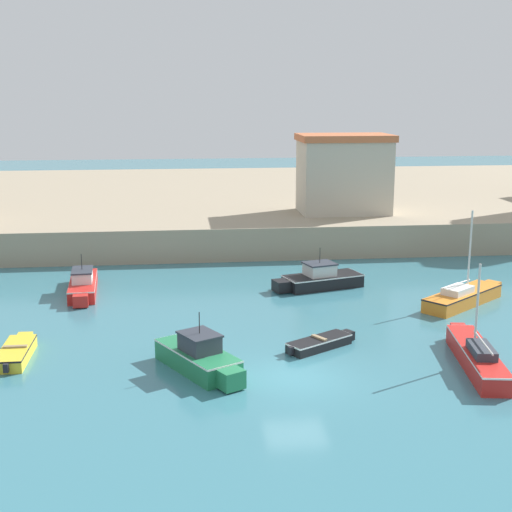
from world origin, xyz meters
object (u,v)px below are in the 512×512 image
(motorboat_red_5, at_px, (83,284))
(sailboat_orange_6, at_px, (464,296))
(sailboat_red_3, at_px, (476,356))
(motorboat_green_0, at_px, (200,357))
(motorboat_black_1, at_px, (320,279))
(harbor_shed_near_wharf, at_px, (344,173))
(dinghy_black_2, at_px, (320,342))
(dinghy_yellow_4, at_px, (16,352))

(motorboat_red_5, bearing_deg, sailboat_orange_6, -12.34)
(sailboat_red_3, bearing_deg, motorboat_green_0, 175.99)
(motorboat_black_1, bearing_deg, harbor_shed_near_wharf, 71.52)
(dinghy_black_2, relative_size, sailboat_red_3, 0.51)
(motorboat_green_0, relative_size, dinghy_yellow_4, 1.24)
(dinghy_yellow_4, xyz_separation_m, sailboat_orange_6, (22.35, 5.69, 0.16))
(motorboat_green_0, bearing_deg, motorboat_red_5, 116.52)
(sailboat_red_3, xyz_separation_m, motorboat_red_5, (-17.75, 13.31, 0.03))
(sailboat_red_3, distance_m, motorboat_red_5, 22.19)
(motorboat_black_1, bearing_deg, motorboat_green_0, -121.50)
(sailboat_orange_6, bearing_deg, motorboat_black_1, 149.21)
(sailboat_orange_6, bearing_deg, sailboat_red_3, -109.06)
(motorboat_green_0, relative_size, motorboat_black_1, 0.91)
(harbor_shed_near_wharf, bearing_deg, dinghy_black_2, -105.35)
(dinghy_black_2, distance_m, sailboat_orange_6, 10.78)
(sailboat_orange_6, bearing_deg, motorboat_green_0, -151.30)
(motorboat_black_1, xyz_separation_m, sailboat_orange_6, (7.08, -4.22, -0.08))
(sailboat_red_3, xyz_separation_m, harbor_shed_near_wharf, (0.32, 26.04, 4.78))
(motorboat_black_1, xyz_separation_m, dinghy_black_2, (-1.98, -10.06, -0.28))
(motorboat_green_0, distance_m, motorboat_black_1, 14.28)
(motorboat_green_0, distance_m, sailboat_orange_6, 16.57)
(dinghy_yellow_4, bearing_deg, harbor_shed_near_wharf, 49.46)
(motorboat_black_1, relative_size, harbor_shed_near_wharf, 0.81)
(dinghy_yellow_4, distance_m, sailboat_orange_6, 23.06)
(dinghy_yellow_4, bearing_deg, motorboat_red_5, 81.27)
(motorboat_red_5, bearing_deg, sailboat_red_3, -36.87)
(sailboat_red_3, bearing_deg, harbor_shed_near_wharf, 89.30)
(motorboat_green_0, bearing_deg, motorboat_black_1, 58.50)
(dinghy_yellow_4, height_order, harbor_shed_near_wharf, harbor_shed_near_wharf)
(motorboat_green_0, bearing_deg, harbor_shed_near_wharf, 64.89)
(motorboat_green_0, height_order, harbor_shed_near_wharf, harbor_shed_near_wharf)
(motorboat_black_1, bearing_deg, sailboat_red_3, -72.69)
(dinghy_black_2, distance_m, motorboat_red_5, 15.67)
(motorboat_green_0, xyz_separation_m, dinghy_black_2, (5.48, 2.11, -0.34))
(sailboat_red_3, height_order, sailboat_orange_6, sailboat_orange_6)
(sailboat_red_3, relative_size, harbor_shed_near_wharf, 1.00)
(motorboat_black_1, relative_size, motorboat_red_5, 0.91)
(motorboat_black_1, distance_m, harbor_shed_near_wharf, 14.55)
(dinghy_yellow_4, distance_m, motorboat_red_5, 10.36)
(motorboat_black_1, distance_m, dinghy_black_2, 10.26)
(motorboat_green_0, distance_m, sailboat_red_3, 11.54)
(motorboat_green_0, height_order, motorboat_red_5, motorboat_green_0)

